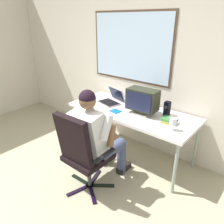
{
  "coord_description": "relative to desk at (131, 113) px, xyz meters",
  "views": [
    {
      "loc": [
        1.83,
        -0.53,
        1.96
      ],
      "look_at": [
        0.21,
        1.38,
        0.88
      ],
      "focal_mm": 34.57,
      "sensor_mm": 36.0,
      "label": 1
    }
  ],
  "objects": [
    {
      "name": "wall_rear",
      "position": [
        -0.2,
        0.44,
        0.69
      ],
      "size": [
        5.97,
        0.08,
        2.78
      ],
      "color": "beige",
      "rests_on": "ground"
    },
    {
      "name": "desk",
      "position": [
        0.0,
        0.0,
        0.0
      ],
      "size": [
        1.87,
        0.77,
        0.75
      ],
      "color": "gray",
      "rests_on": "ground"
    },
    {
      "name": "office_chair",
      "position": [
        0.03,
        -1.01,
        -0.12
      ],
      "size": [
        0.6,
        0.61,
        1.05
      ],
      "color": "black",
      "rests_on": "ground"
    },
    {
      "name": "person_seated",
      "position": [
        0.02,
        -0.74,
        -0.04
      ],
      "size": [
        0.54,
        0.79,
        1.27
      ],
      "color": "#434C6E",
      "rests_on": "ground"
    },
    {
      "name": "crt_monitor",
      "position": [
        0.17,
        0.0,
        0.25
      ],
      "size": [
        0.43,
        0.26,
        0.35
      ],
      "color": "beige",
      "rests_on": "desk"
    },
    {
      "name": "laptop",
      "position": [
        -0.42,
        0.08,
        0.11
      ],
      "size": [
        0.41,
        0.39,
        0.23
      ],
      "color": "gray",
      "rests_on": "desk"
    },
    {
      "name": "wine_glass",
      "position": [
        0.72,
        -0.18,
        0.15
      ],
      "size": [
        0.08,
        0.08,
        0.15
      ],
      "color": "silver",
      "rests_on": "desk"
    },
    {
      "name": "desk_speaker",
      "position": [
        0.46,
        0.17,
        0.15
      ],
      "size": [
        0.07,
        0.09,
        0.2
      ],
      "color": "black",
      "rests_on": "desk"
    },
    {
      "name": "book_stack",
      "position": [
        0.6,
        -0.02,
        0.08
      ],
      "size": [
        0.19,
        0.15,
        0.06
      ],
      "color": "#A38C31",
      "rests_on": "desk"
    },
    {
      "name": "cd_case",
      "position": [
        -0.15,
        -0.18,
        0.05
      ],
      "size": [
        0.16,
        0.14,
        0.01
      ],
      "color": "blue",
      "rests_on": "desk"
    },
    {
      "name": "coffee_mug",
      "position": [
        -0.71,
        -0.18,
        0.1
      ],
      "size": [
        0.08,
        0.08,
        0.1
      ],
      "color": "#A32F12",
      "rests_on": "desk"
    }
  ]
}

